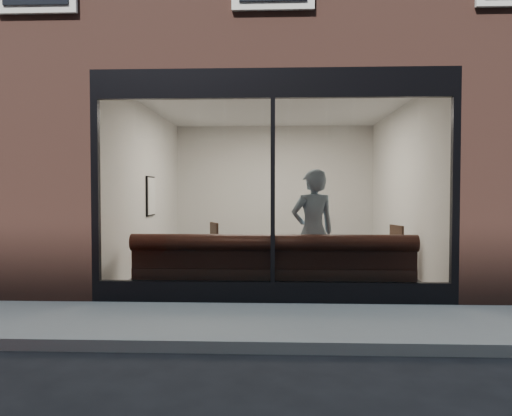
{
  "coord_description": "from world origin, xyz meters",
  "views": [
    {
      "loc": [
        0.05,
        -4.75,
        1.55
      ],
      "look_at": [
        -0.24,
        2.4,
        1.3
      ],
      "focal_mm": 35.0,
      "sensor_mm": 36.0,
      "label": 1
    }
  ],
  "objects_px": {
    "person": "(313,232)",
    "cafe_table_left": "(156,242)",
    "cafe_chair_right": "(386,266)",
    "cafe_chair_left": "(204,261)",
    "banquette": "(273,282)",
    "cafe_table_right": "(308,242)"
  },
  "relations": [
    {
      "from": "person",
      "to": "cafe_table_left",
      "type": "xyz_separation_m",
      "value": [
        -2.44,
        0.28,
        -0.19
      ]
    },
    {
      "from": "cafe_chair_right",
      "to": "cafe_chair_left",
      "type": "bearing_deg",
      "value": -23.99
    },
    {
      "from": "banquette",
      "to": "cafe_chair_left",
      "type": "relative_size",
      "value": 8.91
    },
    {
      "from": "cafe_table_left",
      "to": "cafe_chair_right",
      "type": "distance_m",
      "value": 3.93
    },
    {
      "from": "cafe_table_left",
      "to": "cafe_chair_right",
      "type": "relative_size",
      "value": 1.5
    },
    {
      "from": "person",
      "to": "cafe_table_left",
      "type": "relative_size",
      "value": 2.8
    },
    {
      "from": "cafe_table_left",
      "to": "banquette",
      "type": "bearing_deg",
      "value": -16.65
    },
    {
      "from": "cafe_chair_right",
      "to": "cafe_table_right",
      "type": "bearing_deg",
      "value": 14.36
    },
    {
      "from": "banquette",
      "to": "cafe_table_right",
      "type": "distance_m",
      "value": 1.02
    },
    {
      "from": "banquette",
      "to": "cafe_table_left",
      "type": "distance_m",
      "value": 1.99
    },
    {
      "from": "banquette",
      "to": "cafe_chair_right",
      "type": "xyz_separation_m",
      "value": [
        1.95,
        1.46,
        0.01
      ]
    },
    {
      "from": "cafe_table_right",
      "to": "cafe_chair_left",
      "type": "height_order",
      "value": "cafe_table_right"
    },
    {
      "from": "cafe_chair_right",
      "to": "person",
      "type": "bearing_deg",
      "value": 27.05
    },
    {
      "from": "cafe_table_left",
      "to": "cafe_table_right",
      "type": "distance_m",
      "value": 2.39
    },
    {
      "from": "person",
      "to": "cafe_chair_right",
      "type": "height_order",
      "value": "person"
    },
    {
      "from": "banquette",
      "to": "person",
      "type": "xyz_separation_m",
      "value": [
        0.6,
        0.27,
        0.71
      ]
    },
    {
      "from": "person",
      "to": "cafe_table_right",
      "type": "height_order",
      "value": "person"
    },
    {
      "from": "banquette",
      "to": "cafe_table_left",
      "type": "xyz_separation_m",
      "value": [
        -1.84,
        0.55,
        0.52
      ]
    },
    {
      "from": "banquette",
      "to": "cafe_chair_left",
      "type": "xyz_separation_m",
      "value": [
        -1.29,
        2.01,
        0.01
      ]
    },
    {
      "from": "cafe_table_right",
      "to": "person",
      "type": "bearing_deg",
      "value": -82.87
    },
    {
      "from": "cafe_table_left",
      "to": "cafe_chair_left",
      "type": "bearing_deg",
      "value": 69.53
    },
    {
      "from": "banquette",
      "to": "cafe_table_right",
      "type": "height_order",
      "value": "cafe_table_right"
    }
  ]
}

